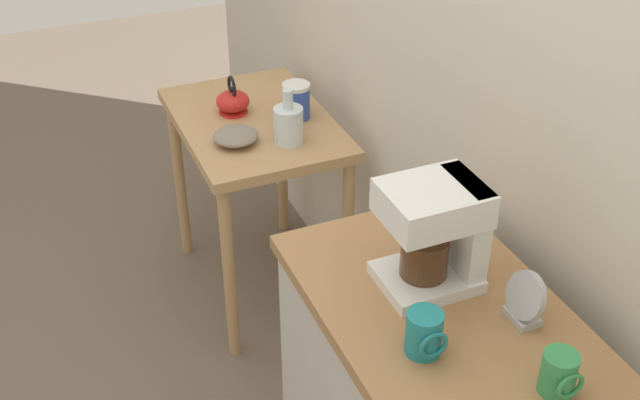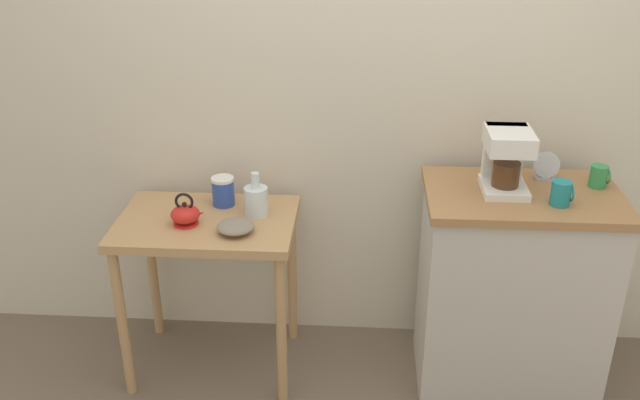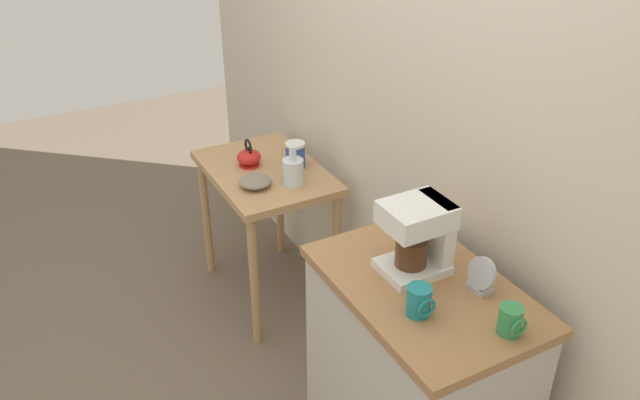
{
  "view_description": "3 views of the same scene",
  "coord_description": "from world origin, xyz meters",
  "px_view_note": "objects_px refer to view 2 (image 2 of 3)",
  "views": [
    {
      "loc": [
        1.81,
        -0.73,
        2.11
      ],
      "look_at": [
        0.15,
        -0.03,
        0.94
      ],
      "focal_mm": 45.01,
      "sensor_mm": 36.0,
      "label": 1
    },
    {
      "loc": [
        -0.01,
        -2.56,
        2.11
      ],
      "look_at": [
        -0.18,
        -0.02,
        0.91
      ],
      "focal_mm": 38.81,
      "sensor_mm": 36.0,
      "label": 2
    },
    {
      "loc": [
        1.99,
        -1.06,
        2.23
      ],
      "look_at": [
        -0.07,
        0.04,
        0.89
      ],
      "focal_mm": 35.95,
      "sensor_mm": 36.0,
      "label": 3
    }
  ],
  "objects_px": {
    "bowl_stoneware": "(236,227)",
    "coffee_maker": "(506,157)",
    "canister_enamel": "(223,191)",
    "table_clock": "(546,168)",
    "teakettle": "(185,215)",
    "mug_tall_green": "(599,176)",
    "glass_carafe_vase": "(256,200)",
    "mug_dark_teal": "(561,193)"
  },
  "relations": [
    {
      "from": "canister_enamel",
      "to": "mug_tall_green",
      "type": "xyz_separation_m",
      "value": [
        1.59,
        -0.07,
        0.15
      ]
    },
    {
      "from": "table_clock",
      "to": "mug_tall_green",
      "type": "bearing_deg",
      "value": -16.56
    },
    {
      "from": "mug_dark_teal",
      "to": "table_clock",
      "type": "relative_size",
      "value": 0.82
    },
    {
      "from": "bowl_stoneware",
      "to": "coffee_maker",
      "type": "relative_size",
      "value": 0.6
    },
    {
      "from": "canister_enamel",
      "to": "coffee_maker",
      "type": "bearing_deg",
      "value": -5.8
    },
    {
      "from": "canister_enamel",
      "to": "bowl_stoneware",
      "type": "bearing_deg",
      "value": -69.08
    },
    {
      "from": "mug_dark_teal",
      "to": "table_clock",
      "type": "xyz_separation_m",
      "value": [
        -0.0,
        0.25,
        0.0
      ]
    },
    {
      "from": "bowl_stoneware",
      "to": "mug_tall_green",
      "type": "relative_size",
      "value": 1.66
    },
    {
      "from": "bowl_stoneware",
      "to": "glass_carafe_vase",
      "type": "distance_m",
      "value": 0.19
    },
    {
      "from": "mug_tall_green",
      "to": "mug_dark_teal",
      "type": "bearing_deg",
      "value": -136.81
    },
    {
      "from": "teakettle",
      "to": "mug_tall_green",
      "type": "distance_m",
      "value": 1.73
    },
    {
      "from": "bowl_stoneware",
      "to": "table_clock",
      "type": "bearing_deg",
      "value": 10.98
    },
    {
      "from": "coffee_maker",
      "to": "mug_dark_teal",
      "type": "bearing_deg",
      "value": -35.07
    },
    {
      "from": "bowl_stoneware",
      "to": "canister_enamel",
      "type": "xyz_separation_m",
      "value": [
        -0.1,
        0.26,
        0.04
      ]
    },
    {
      "from": "coffee_maker",
      "to": "table_clock",
      "type": "relative_size",
      "value": 2.13
    },
    {
      "from": "canister_enamel",
      "to": "mug_dark_teal",
      "type": "bearing_deg",
      "value": -10.59
    },
    {
      "from": "bowl_stoneware",
      "to": "teakettle",
      "type": "height_order",
      "value": "teakettle"
    },
    {
      "from": "mug_tall_green",
      "to": "table_clock",
      "type": "relative_size",
      "value": 0.77
    },
    {
      "from": "coffee_maker",
      "to": "teakettle",
      "type": "bearing_deg",
      "value": -176.32
    },
    {
      "from": "canister_enamel",
      "to": "table_clock",
      "type": "height_order",
      "value": "table_clock"
    },
    {
      "from": "canister_enamel",
      "to": "table_clock",
      "type": "bearing_deg",
      "value": -0.55
    },
    {
      "from": "mug_dark_teal",
      "to": "bowl_stoneware",
      "type": "bearing_deg",
      "value": -179.88
    },
    {
      "from": "teakettle",
      "to": "canister_enamel",
      "type": "height_order",
      "value": "teakettle"
    },
    {
      "from": "canister_enamel",
      "to": "coffee_maker",
      "type": "xyz_separation_m",
      "value": [
        1.2,
        -0.12,
        0.24
      ]
    },
    {
      "from": "bowl_stoneware",
      "to": "mug_tall_green",
      "type": "distance_m",
      "value": 1.52
    },
    {
      "from": "glass_carafe_vase",
      "to": "table_clock",
      "type": "relative_size",
      "value": 1.61
    },
    {
      "from": "canister_enamel",
      "to": "coffee_maker",
      "type": "relative_size",
      "value": 0.51
    },
    {
      "from": "teakettle",
      "to": "mug_dark_teal",
      "type": "distance_m",
      "value": 1.53
    },
    {
      "from": "teakettle",
      "to": "table_clock",
      "type": "height_order",
      "value": "table_clock"
    },
    {
      "from": "coffee_maker",
      "to": "table_clock",
      "type": "height_order",
      "value": "coffee_maker"
    },
    {
      "from": "coffee_maker",
      "to": "glass_carafe_vase",
      "type": "bearing_deg",
      "value": 178.38
    },
    {
      "from": "coffee_maker",
      "to": "table_clock",
      "type": "xyz_separation_m",
      "value": [
        0.19,
        0.11,
        -0.09
      ]
    },
    {
      "from": "teakettle",
      "to": "mug_tall_green",
      "type": "bearing_deg",
      "value": 4.42
    },
    {
      "from": "teakettle",
      "to": "mug_dark_teal",
      "type": "relative_size",
      "value": 1.51
    },
    {
      "from": "bowl_stoneware",
      "to": "canister_enamel",
      "type": "height_order",
      "value": "canister_enamel"
    },
    {
      "from": "canister_enamel",
      "to": "mug_tall_green",
      "type": "bearing_deg",
      "value": -2.64
    },
    {
      "from": "glass_carafe_vase",
      "to": "table_clock",
      "type": "distance_m",
      "value": 1.24
    },
    {
      "from": "canister_enamel",
      "to": "table_clock",
      "type": "xyz_separation_m",
      "value": [
        1.39,
        -0.01,
        0.16
      ]
    },
    {
      "from": "bowl_stoneware",
      "to": "glass_carafe_vase",
      "type": "bearing_deg",
      "value": 70.34
    },
    {
      "from": "canister_enamel",
      "to": "mug_dark_teal",
      "type": "xyz_separation_m",
      "value": [
        1.39,
        -0.26,
        0.15
      ]
    },
    {
      "from": "teakettle",
      "to": "bowl_stoneware",
      "type": "bearing_deg",
      "value": -14.43
    },
    {
      "from": "bowl_stoneware",
      "to": "canister_enamel",
      "type": "relative_size",
      "value": 1.18
    }
  ]
}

